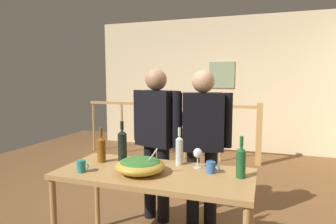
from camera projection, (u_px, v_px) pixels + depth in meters
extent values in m
plane|color=brown|center=(167.00, 204.00, 3.52)|extent=(7.94, 7.94, 0.00)
cube|color=beige|center=(213.00, 84.00, 6.23)|extent=(5.21, 0.10, 2.80)
cube|color=gray|center=(222.00, 75.00, 6.08)|extent=(0.53, 0.03, 0.55)
cylinder|color=#B2844C|center=(94.00, 127.00, 6.13)|extent=(0.04, 0.04, 1.00)
cylinder|color=#B2844C|center=(122.00, 129.00, 5.92)|extent=(0.04, 0.04, 1.00)
cylinder|color=#B2844C|center=(152.00, 131.00, 5.70)|extent=(0.04, 0.04, 1.00)
cylinder|color=#B2844C|center=(185.00, 133.00, 5.49)|extent=(0.04, 0.04, 1.00)
cylinder|color=#B2844C|center=(220.00, 135.00, 5.27)|extent=(0.04, 0.04, 1.00)
cylinder|color=#B2844C|center=(259.00, 137.00, 5.06)|extent=(0.04, 0.04, 1.00)
cube|color=#B2844C|center=(168.00, 105.00, 5.53)|extent=(3.44, 0.07, 0.05)
cube|color=#B2844C|center=(259.00, 134.00, 5.05)|extent=(0.10, 0.10, 1.10)
cube|color=#38281E|center=(187.00, 140.00, 6.18)|extent=(0.90, 0.40, 0.43)
cube|color=black|center=(187.00, 130.00, 6.16)|extent=(0.20, 0.12, 0.02)
cylinder|color=black|center=(187.00, 127.00, 6.15)|extent=(0.03, 0.03, 0.08)
cube|color=black|center=(187.00, 119.00, 6.10)|extent=(0.48, 0.06, 0.29)
cube|color=black|center=(187.00, 119.00, 6.08)|extent=(0.44, 0.01, 0.26)
cube|color=#B2844C|center=(154.00, 174.00, 2.34)|extent=(1.58, 0.71, 0.04)
cylinder|color=#B2844C|center=(54.00, 222.00, 2.33)|extent=(0.05, 0.05, 0.73)
cylinder|color=#B2844C|center=(97.00, 193.00, 2.92)|extent=(0.05, 0.05, 0.73)
cylinder|color=#B2844C|center=(251.00, 216.00, 2.44)|extent=(0.05, 0.05, 0.73)
ellipsoid|color=gold|center=(140.00, 166.00, 2.29)|extent=(0.39, 0.39, 0.12)
ellipsoid|color=#38702D|center=(140.00, 162.00, 2.29)|extent=(0.32, 0.32, 0.05)
cylinder|color=silver|center=(149.00, 160.00, 2.26)|extent=(0.15, 0.01, 0.20)
cylinder|color=silver|center=(198.00, 167.00, 2.44)|extent=(0.07, 0.07, 0.01)
cylinder|color=silver|center=(198.00, 162.00, 2.43)|extent=(0.01, 0.01, 0.09)
ellipsoid|color=silver|center=(198.00, 153.00, 2.42)|extent=(0.08, 0.08, 0.08)
cylinder|color=#1E5628|center=(241.00, 164.00, 2.18)|extent=(0.07, 0.07, 0.21)
cone|color=#1E5628|center=(241.00, 149.00, 2.17)|extent=(0.07, 0.07, 0.03)
cylinder|color=#1E5628|center=(242.00, 141.00, 2.16)|extent=(0.03, 0.03, 0.08)
cylinder|color=brown|center=(101.00, 151.00, 2.60)|extent=(0.08, 0.08, 0.20)
cone|color=brown|center=(101.00, 138.00, 2.58)|extent=(0.08, 0.08, 0.03)
cylinder|color=brown|center=(101.00, 132.00, 2.58)|extent=(0.03, 0.03, 0.08)
cylinder|color=black|center=(122.00, 149.00, 2.55)|extent=(0.08, 0.08, 0.27)
cone|color=black|center=(122.00, 132.00, 2.53)|extent=(0.08, 0.08, 0.04)
cylinder|color=black|center=(122.00, 125.00, 2.52)|extent=(0.03, 0.03, 0.08)
cylinder|color=silver|center=(179.00, 152.00, 2.51)|extent=(0.06, 0.06, 0.23)
cone|color=silver|center=(179.00, 138.00, 2.50)|extent=(0.06, 0.06, 0.03)
cylinder|color=silver|center=(179.00, 132.00, 2.49)|extent=(0.02, 0.02, 0.07)
cylinder|color=#3866B2|center=(211.00, 167.00, 2.30)|extent=(0.08, 0.08, 0.09)
torus|color=#3866B2|center=(217.00, 167.00, 2.28)|extent=(0.05, 0.01, 0.05)
cylinder|color=teal|center=(81.00, 166.00, 2.32)|extent=(0.07, 0.07, 0.10)
torus|color=teal|center=(86.00, 166.00, 2.30)|extent=(0.05, 0.01, 0.05)
cylinder|color=black|center=(163.00, 184.00, 3.05)|extent=(0.13, 0.13, 0.82)
cylinder|color=black|center=(150.00, 181.00, 3.16)|extent=(0.13, 0.13, 0.82)
cube|color=black|center=(156.00, 118.00, 3.02)|extent=(0.46, 0.33, 0.58)
cylinder|color=black|center=(177.00, 119.00, 2.88)|extent=(0.09, 0.09, 0.55)
cylinder|color=black|center=(138.00, 115.00, 3.17)|extent=(0.09, 0.09, 0.55)
sphere|color=#A37556|center=(156.00, 80.00, 2.98)|extent=(0.23, 0.23, 0.23)
cylinder|color=black|center=(211.00, 189.00, 2.94)|extent=(0.13, 0.13, 0.81)
cylinder|color=black|center=(193.00, 188.00, 2.95)|extent=(0.13, 0.13, 0.81)
cube|color=black|center=(203.00, 122.00, 2.87)|extent=(0.44, 0.32, 0.57)
cylinder|color=black|center=(228.00, 120.00, 2.86)|extent=(0.09, 0.09, 0.55)
cylinder|color=black|center=(178.00, 120.00, 2.88)|extent=(0.09, 0.09, 0.55)
sphere|color=tan|center=(203.00, 81.00, 2.82)|extent=(0.22, 0.22, 0.22)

